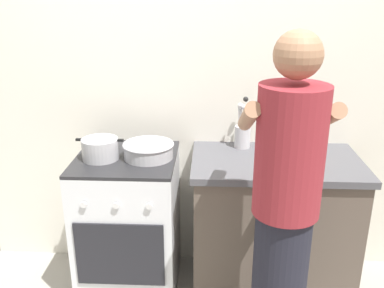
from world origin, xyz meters
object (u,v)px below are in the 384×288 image
stove_range (129,223)px  spice_bottle (275,157)px  utensil_crock (242,134)px  oil_bottle (311,142)px  pot (100,149)px  person (284,219)px  mixing_bowl (148,150)px

stove_range → spice_bottle: 1.01m
utensil_crock → oil_bottle: bearing=-25.2°
pot → oil_bottle: 1.24m
utensil_crock → person: 0.85m
oil_bottle → utensil_crock: bearing=154.8°
mixing_bowl → spice_bottle: spice_bottle is taller
stove_range → mixing_bowl: size_ratio=2.95×
utensil_crock → oil_bottle: 0.43m
oil_bottle → stove_range: bearing=-178.8°
utensil_crock → spice_bottle: utensil_crock is taller
oil_bottle → person: bearing=-111.2°
utensil_crock → person: size_ratio=0.19×
pot → oil_bottle: oil_bottle is taller
mixing_bowl → person: size_ratio=0.18×
oil_bottle → person: 0.71m
stove_range → spice_bottle: size_ratio=9.30×
spice_bottle → oil_bottle: (0.22, 0.10, 0.06)m
stove_range → mixing_bowl: (0.14, -0.00, 0.50)m
utensil_crock → spice_bottle: size_ratio=3.34×
utensil_crock → oil_bottle: utensil_crock is taller
mixing_bowl → stove_range: bearing=179.8°
pot → mixing_bowl: 0.28m
stove_range → person: (0.85, -0.62, 0.41)m
stove_range → mixing_bowl: bearing=-0.2°
stove_range → person: 1.13m
person → utensil_crock: bearing=99.5°
spice_bottle → oil_bottle: 0.25m
person → oil_bottle: bearing=68.8°
mixing_bowl → utensil_crock: bearing=20.0°
mixing_bowl → person: 0.95m
pot → mixing_bowl: size_ratio=0.92×
utensil_crock → mixing_bowl: bearing=-160.0°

